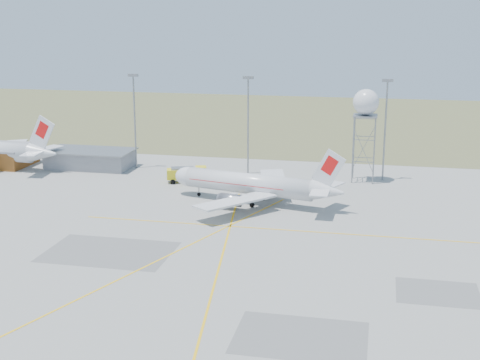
# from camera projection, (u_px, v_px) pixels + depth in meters

# --- Properties ---
(ground) EXTENTS (400.00, 400.00, 0.00)m
(ground) POSITION_uv_depth(u_px,v_px,m) (220.00, 309.00, 77.19)
(ground) COLOR #A0A09A
(ground) RESTS_ON ground
(grass_strip) EXTENTS (400.00, 120.00, 0.03)m
(grass_strip) POSITION_uv_depth(u_px,v_px,m) (326.00, 121.00, 209.91)
(grass_strip) COLOR #576336
(grass_strip) RESTS_ON ground
(building_grey) EXTENTS (19.00, 10.00, 3.90)m
(building_grey) POSITION_uv_depth(u_px,v_px,m) (90.00, 159.00, 146.50)
(building_grey) COLOR gray
(building_grey) RESTS_ON ground
(mast_a) EXTENTS (2.20, 0.50, 20.50)m
(mast_a) POSITION_uv_depth(u_px,v_px,m) (135.00, 113.00, 143.89)
(mast_a) COLOR gray
(mast_a) RESTS_ON ground
(mast_b) EXTENTS (2.20, 0.50, 20.50)m
(mast_b) POSITION_uv_depth(u_px,v_px,m) (248.00, 117.00, 138.82)
(mast_b) COLOR gray
(mast_b) RESTS_ON ground
(mast_c) EXTENTS (2.20, 0.50, 20.50)m
(mast_c) POSITION_uv_depth(u_px,v_px,m) (386.00, 121.00, 133.15)
(mast_c) COLOR gray
(mast_c) RESTS_ON ground
(airliner_main) EXTENTS (32.52, 31.03, 11.15)m
(airliner_main) POSITION_uv_depth(u_px,v_px,m) (251.00, 184.00, 119.07)
(airliner_main) COLOR silver
(airliner_main) RESTS_ON ground
(radar_tower) EXTENTS (5.14, 5.14, 18.60)m
(radar_tower) POSITION_uv_depth(u_px,v_px,m) (365.00, 130.00, 132.80)
(radar_tower) COLOR gray
(radar_tower) RESTS_ON ground
(fire_truck) EXTENTS (8.38, 4.99, 3.18)m
(fire_truck) POSITION_uv_depth(u_px,v_px,m) (188.00, 175.00, 133.92)
(fire_truck) COLOR yellow
(fire_truck) RESTS_ON ground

